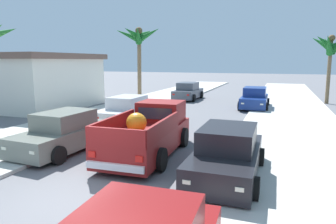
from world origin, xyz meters
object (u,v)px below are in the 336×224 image
at_px(palm_tree_left_mid, 138,39).
at_px(car_left_mid, 227,155).
at_px(roadside_house, 19,80).
at_px(pickup_truck, 149,133).
at_px(car_right_near, 64,133).
at_px(car_right_far, 188,92).
at_px(car_left_near, 255,99).
at_px(car_right_mid, 128,111).
at_px(palm_tree_right_mid, 332,46).

bearing_deg(palm_tree_left_mid, car_left_mid, -56.24).
distance_m(palm_tree_left_mid, roadside_house, 10.08).
distance_m(pickup_truck, car_right_near, 3.32).
xyz_separation_m(car_left_mid, car_right_far, (-6.34, 17.26, 0.00)).
xyz_separation_m(car_left_near, car_right_mid, (-6.08, -8.12, 0.00)).
xyz_separation_m(car_left_near, palm_tree_right_mid, (5.38, 4.74, 3.91)).
bearing_deg(car_right_far, pickup_truck, -78.52).
bearing_deg(roadside_house, pickup_truck, -28.28).
distance_m(car_left_near, car_left_mid, 14.08).
bearing_deg(palm_tree_left_mid, car_right_near, -75.00).
height_order(car_left_near, palm_tree_left_mid, palm_tree_left_mid).
bearing_deg(palm_tree_right_mid, car_right_near, -121.94).
distance_m(car_left_mid, car_right_far, 18.38).
bearing_deg(car_right_near, car_left_near, 66.05).
relative_size(car_right_far, palm_tree_right_mid, 0.77).
xyz_separation_m(car_left_near, palm_tree_left_mid, (-9.99, 1.36, 4.56)).
distance_m(car_right_mid, car_right_far, 11.30).
bearing_deg(car_left_near, car_right_far, 152.14).
xyz_separation_m(car_right_near, car_right_mid, (-0.08, 5.40, 0.00)).
bearing_deg(car_right_mid, palm_tree_right_mid, 48.31).
height_order(car_right_mid, palm_tree_left_mid, palm_tree_left_mid).
bearing_deg(pickup_truck, car_right_near, -165.51).
height_order(palm_tree_left_mid, roadside_house, palm_tree_left_mid).
relative_size(car_right_mid, roadside_house, 0.39).
bearing_deg(car_left_mid, palm_tree_left_mid, 123.76).
height_order(car_right_near, palm_tree_left_mid, palm_tree_left_mid).
bearing_deg(pickup_truck, car_left_mid, -24.05).
bearing_deg(car_right_near, car_right_far, 90.02).
height_order(car_right_far, palm_tree_right_mid, palm_tree_right_mid).
height_order(car_left_near, car_right_far, same).
height_order(car_left_near, car_left_mid, same).
height_order(car_right_near, roadside_house, roadside_house).
relative_size(car_right_near, car_left_mid, 1.01).
distance_m(car_left_near, car_right_far, 6.80).
relative_size(palm_tree_left_mid, palm_tree_right_mid, 1.14).
xyz_separation_m(car_right_far, palm_tree_left_mid, (-3.98, -1.82, 4.56)).
bearing_deg(car_left_mid, car_right_near, 174.94).
xyz_separation_m(car_left_near, car_right_far, (-6.01, 3.18, 0.00)).
height_order(car_right_far, palm_tree_left_mid, palm_tree_left_mid).
distance_m(car_right_far, palm_tree_left_mid, 6.32).
relative_size(pickup_truck, car_right_far, 1.24).
bearing_deg(car_right_mid, car_right_far, 89.65).
xyz_separation_m(pickup_truck, car_right_far, (-3.22, 15.87, -0.08)).
distance_m(car_right_mid, roadside_house, 11.55).
distance_m(pickup_truck, car_right_mid, 5.63).
height_order(car_right_near, palm_tree_right_mid, palm_tree_right_mid).
distance_m(car_right_near, car_right_far, 16.70).
height_order(palm_tree_right_mid, roadside_house, palm_tree_right_mid).
xyz_separation_m(pickup_truck, palm_tree_right_mid, (8.17, 17.43, 3.83)).
bearing_deg(roadside_house, car_left_near, 16.22).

